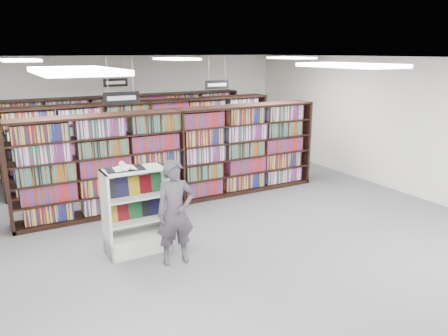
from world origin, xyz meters
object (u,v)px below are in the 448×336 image
endcap_display (136,224)px  shopper (175,213)px  open_book (124,168)px  bookshelf_row_near (179,157)px

endcap_display → shopper: size_ratio=0.86×
shopper → open_book: bearing=133.9°
bookshelf_row_near → shopper: size_ratio=4.12×
bookshelf_row_near → endcap_display: size_ratio=4.79×
endcap_display → shopper: bearing=-60.4°
open_book → shopper: shopper is taller
bookshelf_row_near → open_book: (-1.80, -1.98, 0.44)m
endcap_display → shopper: (0.42, -0.72, 0.36)m
bookshelf_row_near → shopper: (-1.23, -2.70, -0.20)m
bookshelf_row_near → open_book: bookshelf_row_near is taller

